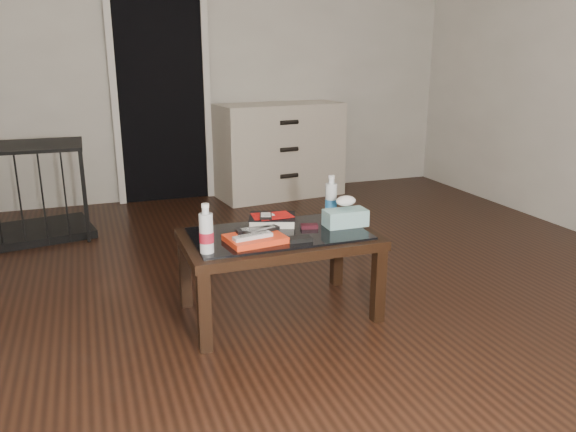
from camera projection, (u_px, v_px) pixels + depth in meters
name	position (u px, v px, depth m)	size (l,w,h in m)	color
ground	(296.00, 291.00, 3.35)	(5.00, 5.00, 0.00)	black
room_shell	(297.00, 2.00, 2.89)	(5.00, 5.00, 5.00)	silver
doorway	(161.00, 91.00, 5.15)	(0.90, 0.08, 2.07)	black
coffee_table	(279.00, 244.00, 2.96)	(1.00, 0.60, 0.46)	black
dresser	(280.00, 150.00, 5.45)	(1.25, 0.64, 0.90)	beige
pet_crate	(26.00, 208.00, 4.26)	(1.00, 0.76, 0.71)	black
magazines	(255.00, 239.00, 2.79)	(0.28, 0.21, 0.03)	red
remote_silver	(253.00, 236.00, 2.75)	(0.20, 0.05, 0.02)	silver
remote_black_front	(261.00, 230.00, 2.84)	(0.20, 0.05, 0.02)	black
remote_black_back	(256.00, 229.00, 2.85)	(0.20, 0.05, 0.02)	black
textbook	(272.00, 220.00, 3.08)	(0.25, 0.20, 0.05)	black
dvd_mailers	(270.00, 215.00, 3.07)	(0.19, 0.14, 0.01)	red
ipod	(266.00, 216.00, 3.02)	(0.06, 0.10, 0.02)	black
flip_phone	(309.00, 226.00, 3.01)	(0.09, 0.05, 0.02)	black
wallet	(300.00, 239.00, 2.80)	(0.12, 0.07, 0.02)	black
water_bottle_left	(206.00, 228.00, 2.61)	(0.07, 0.07, 0.24)	silver
water_bottle_right	(331.00, 196.00, 3.20)	(0.07, 0.07, 0.24)	silver
tissue_box	(345.00, 218.00, 3.04)	(0.23, 0.12, 0.09)	teal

